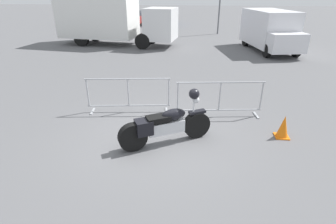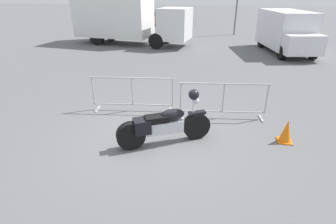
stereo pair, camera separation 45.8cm
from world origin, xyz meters
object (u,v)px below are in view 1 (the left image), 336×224
at_px(pedestrian, 132,22).
at_px(traffic_cone, 283,127).
at_px(motorcycle, 166,125).
at_px(delivery_van, 270,29).
at_px(parked_car_blue, 161,17).
at_px(crowd_barrier_far, 220,99).
at_px(box_truck, 111,19).
at_px(crowd_barrier_near, 128,95).
at_px(parked_car_red, 135,18).
at_px(parked_car_maroon, 110,17).
at_px(parked_car_green, 85,17).

bearing_deg(pedestrian, traffic_cone, 172.66).
xyz_separation_m(motorcycle, delivery_van, (4.81, 11.46, 0.74)).
distance_m(parked_car_blue, traffic_cone, 23.87).
height_order(crowd_barrier_far, box_truck, box_truck).
height_order(crowd_barrier_far, pedestrian, pedestrian).
height_order(delivery_van, traffic_cone, delivery_van).
xyz_separation_m(crowd_barrier_near, parked_car_red, (-4.92, 21.42, 0.15)).
bearing_deg(box_truck, parked_car_maroon, 115.08).
distance_m(parked_car_maroon, traffic_cone, 25.56).
relative_size(crowd_barrier_far, parked_car_blue, 0.55).
bearing_deg(motorcycle, traffic_cone, -15.89).
relative_size(crowd_barrier_far, parked_car_maroon, 0.59).
xyz_separation_m(box_truck, pedestrian, (0.17, 4.83, -0.72)).
relative_size(delivery_van, parked_car_maroon, 1.24).
bearing_deg(traffic_cone, delivery_van, 79.96).
distance_m(crowd_barrier_far, box_truck, 12.33).
relative_size(motorcycle, delivery_van, 0.40).
bearing_deg(delivery_van, crowd_barrier_far, -31.45).
distance_m(parked_car_maroon, parked_car_red, 2.70).
relative_size(delivery_van, parked_car_red, 1.26).
xyz_separation_m(delivery_van, parked_car_maroon, (-13.77, 11.83, -0.52)).
bearing_deg(pedestrian, crowd_barrier_far, 169.40).
distance_m(crowd_barrier_near, crowd_barrier_far, 2.70).
bearing_deg(pedestrian, parked_car_green, 14.09).
xyz_separation_m(pedestrian, traffic_cone, (7.92, -16.26, -0.63)).
bearing_deg(crowd_barrier_near, parked_car_blue, 95.78).
bearing_deg(box_truck, parked_car_red, 102.07).
bearing_deg(parked_car_red, crowd_barrier_far, -162.83).
height_order(parked_car_green, parked_car_red, parked_car_green).
distance_m(delivery_van, traffic_cone, 11.02).
height_order(delivery_van, pedestrian, delivery_van).
bearing_deg(traffic_cone, box_truck, 125.27).
distance_m(crowd_barrier_far, parked_car_blue, 22.49).
relative_size(motorcycle, parked_car_green, 0.48).
height_order(box_truck, traffic_cone, box_truck).
bearing_deg(crowd_barrier_far, box_truck, 122.14).
bearing_deg(motorcycle, parked_car_green, 88.52).
height_order(motorcycle, box_truck, box_truck).
bearing_deg(motorcycle, pedestrian, 78.19).
xyz_separation_m(parked_car_green, parked_car_maroon, (2.69, 0.29, -0.03)).
distance_m(delivery_van, parked_car_maroon, 18.16).
distance_m(box_truck, traffic_cone, 14.07).
bearing_deg(parked_car_maroon, box_truck, -163.81).
bearing_deg(parked_car_maroon, pedestrian, -150.74).
xyz_separation_m(box_truck, delivery_van, (10.00, -0.62, -0.39)).
relative_size(parked_car_blue, pedestrian, 2.71).
xyz_separation_m(parked_car_green, parked_car_blue, (8.08, 0.62, 0.02)).
height_order(parked_car_red, parked_car_blue, parked_car_blue).
height_order(crowd_barrier_far, parked_car_maroon, parked_car_maroon).
bearing_deg(parked_car_red, motorcycle, -167.22).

